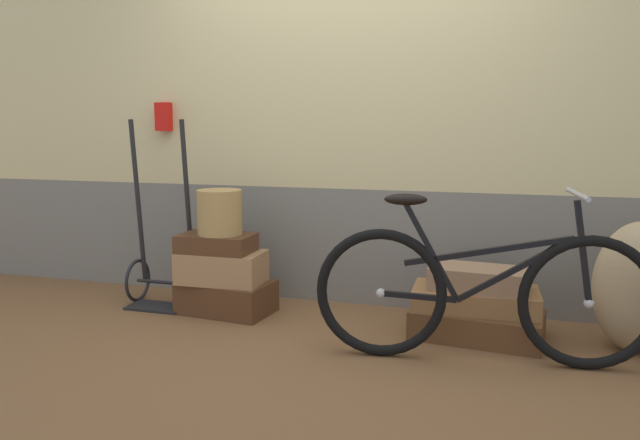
{
  "coord_description": "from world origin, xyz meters",
  "views": [
    {
      "loc": [
        1.02,
        -3.31,
        1.22
      ],
      "look_at": [
        -0.03,
        0.19,
        0.66
      ],
      "focal_mm": 35.25,
      "sensor_mm": 36.0,
      "label": 1
    }
  ],
  "objects_px": {
    "suitcase_0": "(226,297)",
    "bicycle": "(481,294)",
    "burlap_sack": "(639,287)",
    "suitcase_4": "(475,299)",
    "suitcase_1": "(222,267)",
    "suitcase_5": "(478,278)",
    "suitcase_2": "(216,243)",
    "wicker_basket": "(220,212)",
    "luggage_trolley": "(163,265)",
    "suitcase_3": "(477,325)"
  },
  "relations": [
    {
      "from": "suitcase_0",
      "to": "suitcase_4",
      "type": "distance_m",
      "value": 1.58
    },
    {
      "from": "luggage_trolley",
      "to": "suitcase_0",
      "type": "bearing_deg",
      "value": -5.0
    },
    {
      "from": "suitcase_2",
      "to": "wicker_basket",
      "type": "relative_size",
      "value": 1.65
    },
    {
      "from": "suitcase_4",
      "to": "suitcase_5",
      "type": "relative_size",
      "value": 1.31
    },
    {
      "from": "suitcase_4",
      "to": "suitcase_5",
      "type": "distance_m",
      "value": 0.13
    },
    {
      "from": "suitcase_1",
      "to": "suitcase_2",
      "type": "distance_m",
      "value": 0.16
    },
    {
      "from": "suitcase_2",
      "to": "burlap_sack",
      "type": "height_order",
      "value": "burlap_sack"
    },
    {
      "from": "bicycle",
      "to": "suitcase_0",
      "type": "bearing_deg",
      "value": 165.5
    },
    {
      "from": "suitcase_5",
      "to": "luggage_trolley",
      "type": "xyz_separation_m",
      "value": [
        -2.07,
        0.06,
        -0.07
      ]
    },
    {
      "from": "luggage_trolley",
      "to": "burlap_sack",
      "type": "xyz_separation_m",
      "value": [
        2.91,
        -0.06,
        0.08
      ]
    },
    {
      "from": "suitcase_0",
      "to": "suitcase_4",
      "type": "height_order",
      "value": "suitcase_4"
    },
    {
      "from": "suitcase_2",
      "to": "bicycle",
      "type": "distance_m",
      "value": 1.71
    },
    {
      "from": "suitcase_3",
      "to": "suitcase_5",
      "type": "xyz_separation_m",
      "value": [
        -0.0,
        0.04,
        0.27
      ]
    },
    {
      "from": "suitcase_2",
      "to": "luggage_trolley",
      "type": "relative_size",
      "value": 0.38
    },
    {
      "from": "suitcase_0",
      "to": "bicycle",
      "type": "height_order",
      "value": "bicycle"
    },
    {
      "from": "suitcase_1",
      "to": "burlap_sack",
      "type": "bearing_deg",
      "value": -1.5
    },
    {
      "from": "suitcase_1",
      "to": "suitcase_3",
      "type": "xyz_separation_m",
      "value": [
        1.61,
        -0.03,
        -0.23
      ]
    },
    {
      "from": "suitcase_5",
      "to": "wicker_basket",
      "type": "xyz_separation_m",
      "value": [
        -1.61,
        -0.01,
        0.32
      ]
    },
    {
      "from": "suitcase_2",
      "to": "wicker_basket",
      "type": "distance_m",
      "value": 0.2
    },
    {
      "from": "suitcase_5",
      "to": "bicycle",
      "type": "distance_m",
      "value": 0.4
    },
    {
      "from": "luggage_trolley",
      "to": "suitcase_2",
      "type": "bearing_deg",
      "value": -9.62
    },
    {
      "from": "suitcase_1",
      "to": "suitcase_5",
      "type": "height_order",
      "value": "suitcase_5"
    },
    {
      "from": "suitcase_4",
      "to": "burlap_sack",
      "type": "xyz_separation_m",
      "value": [
        0.85,
        -0.01,
        0.13
      ]
    },
    {
      "from": "burlap_sack",
      "to": "suitcase_4",
      "type": "bearing_deg",
      "value": 179.13
    },
    {
      "from": "suitcase_4",
      "to": "burlap_sack",
      "type": "height_order",
      "value": "burlap_sack"
    },
    {
      "from": "suitcase_1",
      "to": "bicycle",
      "type": "bearing_deg",
      "value": -15.2
    },
    {
      "from": "suitcase_3",
      "to": "wicker_basket",
      "type": "height_order",
      "value": "wicker_basket"
    },
    {
      "from": "suitcase_0",
      "to": "wicker_basket",
      "type": "relative_size",
      "value": 2.05
    },
    {
      "from": "suitcase_1",
      "to": "luggage_trolley",
      "type": "distance_m",
      "value": 0.47
    },
    {
      "from": "suitcase_3",
      "to": "suitcase_5",
      "type": "distance_m",
      "value": 0.27
    },
    {
      "from": "suitcase_4",
      "to": "bicycle",
      "type": "height_order",
      "value": "bicycle"
    },
    {
      "from": "suitcase_3",
      "to": "bicycle",
      "type": "distance_m",
      "value": 0.46
    },
    {
      "from": "suitcase_0",
      "to": "suitcase_1",
      "type": "xyz_separation_m",
      "value": [
        -0.02,
        -0.02,
        0.2
      ]
    },
    {
      "from": "suitcase_3",
      "to": "burlap_sack",
      "type": "distance_m",
      "value": 0.88
    },
    {
      "from": "suitcase_2",
      "to": "suitcase_3",
      "type": "distance_m",
      "value": 1.68
    },
    {
      "from": "suitcase_0",
      "to": "suitcase_2",
      "type": "height_order",
      "value": "suitcase_2"
    },
    {
      "from": "suitcase_4",
      "to": "suitcase_2",
      "type": "bearing_deg",
      "value": 178.49
    },
    {
      "from": "suitcase_1",
      "to": "burlap_sack",
      "type": "xyz_separation_m",
      "value": [
        2.44,
        0.0,
        0.05
      ]
    },
    {
      "from": "bicycle",
      "to": "luggage_trolley",
      "type": "bearing_deg",
      "value": 167.62
    },
    {
      "from": "luggage_trolley",
      "to": "bicycle",
      "type": "relative_size",
      "value": 0.73
    },
    {
      "from": "suitcase_2",
      "to": "bicycle",
      "type": "height_order",
      "value": "bicycle"
    },
    {
      "from": "suitcase_0",
      "to": "bicycle",
      "type": "relative_size",
      "value": 0.34
    },
    {
      "from": "wicker_basket",
      "to": "bicycle",
      "type": "relative_size",
      "value": 0.17
    },
    {
      "from": "luggage_trolley",
      "to": "bicycle",
      "type": "xyz_separation_m",
      "value": [
        2.1,
        -0.46,
        0.09
      ]
    },
    {
      "from": "suitcase_5",
      "to": "luggage_trolley",
      "type": "distance_m",
      "value": 2.07
    },
    {
      "from": "suitcase_5",
      "to": "suitcase_0",
      "type": "bearing_deg",
      "value": -175.12
    },
    {
      "from": "suitcase_1",
      "to": "suitcase_5",
      "type": "relative_size",
      "value": 1.0
    },
    {
      "from": "suitcase_1",
      "to": "wicker_basket",
      "type": "height_order",
      "value": "wicker_basket"
    },
    {
      "from": "suitcase_1",
      "to": "suitcase_2",
      "type": "bearing_deg",
      "value": -163.07
    },
    {
      "from": "suitcase_1",
      "to": "suitcase_0",
      "type": "bearing_deg",
      "value": 50.01
    }
  ]
}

